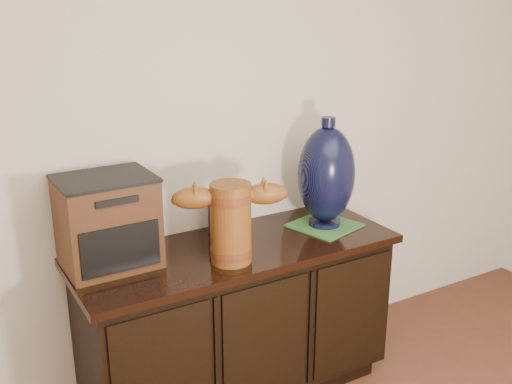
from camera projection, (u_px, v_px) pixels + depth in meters
sideboard at (238, 319)px, 2.77m from camera, size 1.46×0.56×0.75m
terracotta_vessel at (231, 218)px, 2.45m from camera, size 0.48×0.24×0.34m
tv_radio at (108, 222)px, 2.41m from camera, size 0.38×0.31×0.38m
green_mat at (324, 225)px, 2.88m from camera, size 0.35×0.35×0.01m
lamp_base at (326, 175)px, 2.80m from camera, size 0.33×0.33×0.52m
spray_can at (215, 214)px, 2.79m from camera, size 0.06×0.06×0.18m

